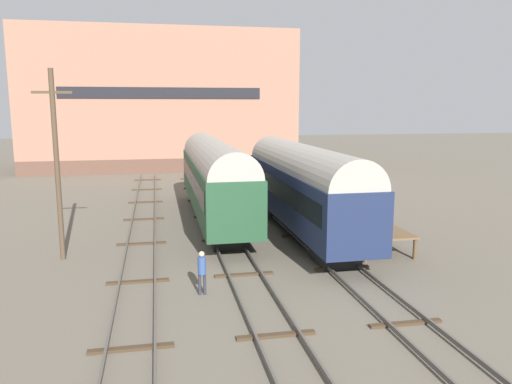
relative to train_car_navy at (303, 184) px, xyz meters
name	(u,v)px	position (x,y,z in m)	size (l,w,h in m)	color
ground_plane	(233,256)	(-4.55, -3.42, -2.98)	(200.00, 200.00, 0.00)	#60594C
track_left	(140,259)	(-9.09, -3.42, -2.84)	(2.60, 60.00, 0.26)	#4C4742
track_middle	(233,253)	(-4.55, -3.42, -2.84)	(2.60, 60.00, 0.26)	#4C4742
track_right	(321,248)	(0.00, -3.42, -2.84)	(2.60, 60.00, 0.26)	#4C4742
train_car_navy	(303,184)	(0.00, 0.00, 0.00)	(2.94, 16.71, 5.23)	black
train_car_green	(214,175)	(-4.55, 4.45, 0.03)	(2.93, 18.25, 5.26)	black
station_platform	(346,214)	(2.75, 0.23, -1.95)	(2.87, 12.07, 1.11)	brown
bench	(357,211)	(2.75, -1.47, -1.38)	(1.40, 0.40, 0.91)	#2D4C33
person_worker	(202,269)	(-6.54, -8.28, -1.91)	(0.32, 0.32, 1.78)	#282833
utility_pole	(57,163)	(-12.77, -2.28, 1.72)	(1.80, 0.24, 9.07)	#473828
warehouse_building	(161,101)	(-7.34, 35.45, 4.99)	(30.90, 13.19, 15.94)	brown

